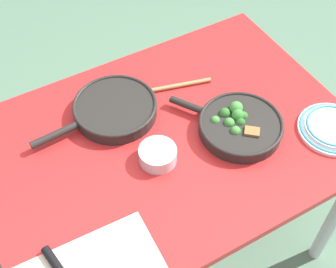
# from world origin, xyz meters

# --- Properties ---
(ground_plane) EXTENTS (14.00, 14.00, 0.00)m
(ground_plane) POSITION_xyz_m (0.00, 0.00, 0.00)
(ground_plane) COLOR #51755B
(dining_table_red) EXTENTS (1.16, 0.82, 0.73)m
(dining_table_red) POSITION_xyz_m (0.00, 0.00, 0.64)
(dining_table_red) COLOR red
(dining_table_red) RESTS_ON ground_plane
(skillet_broccoli) EXTENTS (0.28, 0.35, 0.07)m
(skillet_broccoli) POSITION_xyz_m (-0.21, 0.08, 0.75)
(skillet_broccoli) COLOR black
(skillet_broccoli) RESTS_ON dining_table_red
(skillet_eggs) EXTENTS (0.43, 0.27, 0.05)m
(skillet_eggs) POSITION_xyz_m (0.10, -0.17, 0.75)
(skillet_eggs) COLOR black
(skillet_eggs) RESTS_ON dining_table_red
(wooden_spoon) EXTENTS (0.35, 0.12, 0.02)m
(wooden_spoon) POSITION_xyz_m (-0.04, -0.20, 0.73)
(wooden_spoon) COLOR #A87A4C
(wooden_spoon) RESTS_ON dining_table_red
(dinner_plate_stack) EXTENTS (0.22, 0.22, 0.03)m
(dinner_plate_stack) POSITION_xyz_m (-0.47, 0.23, 0.74)
(dinner_plate_stack) COLOR white
(dinner_plate_stack) RESTS_ON dining_table_red
(prep_bowl_steel) EXTENTS (0.11, 0.11, 0.05)m
(prep_bowl_steel) POSITION_xyz_m (0.07, 0.06, 0.75)
(prep_bowl_steel) COLOR #B7B7BC
(prep_bowl_steel) RESTS_ON dining_table_red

